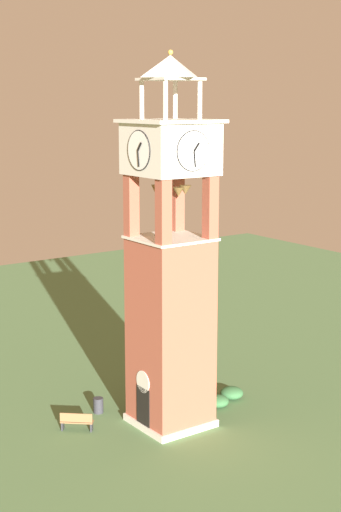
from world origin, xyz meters
TOP-DOWN VIEW (x-y plane):
  - ground at (0.00, 0.00)m, footprint 80.00×80.00m
  - clock_tower at (-0.00, -0.00)m, footprint 3.84×3.84m
  - park_bench at (-1.93, -4.25)m, footprint 1.38×1.50m
  - lamp_post at (-4.09, 1.92)m, footprint 0.36×0.36m
  - trash_bin at (-3.24, -2.28)m, footprint 0.52×0.52m
  - shrub_near_entry at (-0.70, 4.57)m, footprint 1.25×1.25m
  - shrub_left_of_tower at (-0.26, 3.25)m, footprint 1.17×1.17m
  - shrub_behind_bench at (-2.12, 0.90)m, footprint 1.10×1.10m

SIDE VIEW (x-z plane):
  - ground at x=0.00m, z-range 0.00..0.00m
  - shrub_left_of_tower at x=-0.26m, z-range 0.00..0.62m
  - shrub_near_entry at x=-0.70m, z-range 0.00..0.65m
  - trash_bin at x=-3.24m, z-range 0.00..0.80m
  - park_bench at x=-1.93m, z-range 0.01..0.96m
  - shrub_behind_bench at x=-2.12m, z-range 0.00..1.02m
  - lamp_post at x=-4.09m, z-range 0.74..4.54m
  - clock_tower at x=0.00m, z-range -1.69..16.44m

